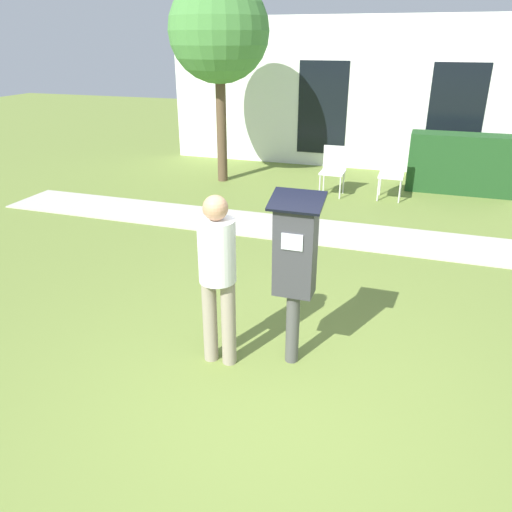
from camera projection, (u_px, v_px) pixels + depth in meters
The scene contains 9 objects.
ground_plane at pixel (281, 399), 4.11m from camera, with size 40.00×40.00×0.00m, color olive.
sidewalk at pixel (352, 235), 7.51m from camera, with size 12.00×1.10×0.02m.
building_facade at pixel (388, 96), 10.73m from camera, with size 10.00×0.26×3.20m.
parking_meter at pixel (295, 259), 4.21m from camera, with size 0.44×0.31×1.59m.
person_standing at pixel (217, 269), 4.24m from camera, with size 0.32×0.32×1.58m.
outdoor_chair_left at pixel (334, 167), 9.34m from camera, with size 0.44×0.44×0.90m.
outdoor_chair_middle at pixel (392, 170), 9.12m from camera, with size 0.44×0.44×0.90m.
hedge_row at pixel (461, 164), 9.48m from camera, with size 1.93×0.60×1.10m.
tree at pixel (219, 32), 9.33m from camera, with size 1.90×1.90×3.82m.
Camera 1 is at (0.85, -3.19, 2.73)m, focal length 35.00 mm.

